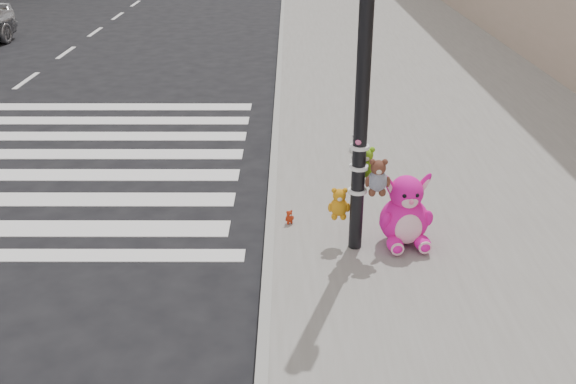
{
  "coord_description": "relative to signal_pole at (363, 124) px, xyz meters",
  "views": [
    {
      "loc": [
        1.79,
        -5.03,
        4.04
      ],
      "look_at": [
        1.78,
        2.06,
        0.75
      ],
      "focal_mm": 40.0,
      "sensor_mm": 36.0,
      "label": 1
    }
  ],
  "objects": [
    {
      "name": "sidewalk_near",
      "position": [
        2.38,
        8.18,
        -1.64
      ],
      "size": [
        7.0,
        80.0,
        0.14
      ],
      "primitive_type": "cube",
      "color": "slate",
      "rests_on": "ground"
    },
    {
      "name": "red_teddy",
      "position": [
        -0.82,
        0.58,
        -1.48
      ],
      "size": [
        0.15,
        0.14,
        0.19
      ],
      "primitive_type": null,
      "rotation": [
        0.0,
        0.0,
        0.48
      ],
      "color": "#AA2A11",
      "rests_on": "sidewalk_near"
    },
    {
      "name": "signal_pole",
      "position": [
        0.0,
        0.0,
        0.0
      ],
      "size": [
        0.71,
        0.5,
        4.0
      ],
      "color": "black",
      "rests_on": "sidewalk_near"
    },
    {
      "name": "pink_bunny",
      "position": [
        0.58,
        0.07,
        -1.19
      ],
      "size": [
        0.66,
        0.73,
        0.94
      ],
      "rotation": [
        0.0,
        0.0,
        0.11
      ],
      "color": "#EF14A0",
      "rests_on": "sidewalk_near"
    },
    {
      "name": "curb_edge",
      "position": [
        -1.07,
        8.18,
        -1.64
      ],
      "size": [
        0.12,
        80.0,
        0.15
      ],
      "primitive_type": "cube",
      "color": "gray",
      "rests_on": "ground"
    },
    {
      "name": "ground",
      "position": [
        -2.62,
        -1.82,
        -1.71
      ],
      "size": [
        120.0,
        120.0,
        0.0
      ],
      "primitive_type": "plane",
      "color": "black",
      "rests_on": "ground"
    }
  ]
}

